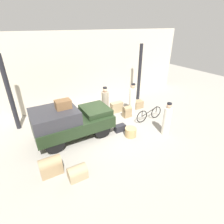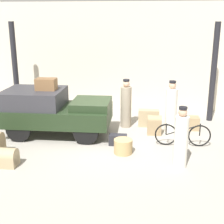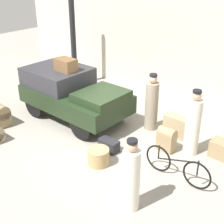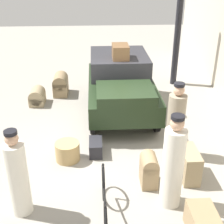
{
  "view_description": "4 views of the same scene",
  "coord_description": "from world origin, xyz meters",
  "px_view_note": "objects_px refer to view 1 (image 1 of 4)",
  "views": [
    {
      "loc": [
        -3.65,
        -6.4,
        4.85
      ],
      "look_at": [
        0.2,
        0.2,
        0.95
      ],
      "focal_mm": 28.0,
      "sensor_mm": 36.0,
      "label": 1
    },
    {
      "loc": [
        1.17,
        -9.28,
        3.77
      ],
      "look_at": [
        0.2,
        0.2,
        0.95
      ],
      "focal_mm": 50.0,
      "sensor_mm": 36.0,
      "label": 2
    },
    {
      "loc": [
        5.18,
        -5.56,
        4.7
      ],
      "look_at": [
        0.2,
        0.2,
        0.95
      ],
      "focal_mm": 50.0,
      "sensor_mm": 36.0,
      "label": 3
    },
    {
      "loc": [
        6.54,
        -0.18,
        4.09
      ],
      "look_at": [
        0.2,
        0.2,
        0.95
      ],
      "focal_mm": 50.0,
      "sensor_mm": 36.0,
      "label": 4
    }
  ],
  "objects_px": {
    "trunk_wicker_pale": "(77,173)",
    "suitcase_black_upright": "(138,104)",
    "conductor_in_dark_uniform": "(167,120)",
    "porter_lifting_near_truck": "(105,103)",
    "porter_carrying_trunk": "(132,100)",
    "suitcase_small_leather": "(51,166)",
    "bicycle": "(149,114)",
    "trunk_barrel_dark": "(127,111)",
    "trunk_large_brown": "(120,128)",
    "wicker_basket": "(131,132)",
    "trunk_on_truck_roof": "(63,104)",
    "truck": "(70,120)",
    "trunk_umber_medium": "(117,107)"
  },
  "relations": [
    {
      "from": "truck",
      "to": "bicycle",
      "type": "distance_m",
      "value": 4.34
    },
    {
      "from": "wicker_basket",
      "to": "trunk_wicker_pale",
      "type": "bearing_deg",
      "value": -159.64
    },
    {
      "from": "suitcase_small_leather",
      "to": "trunk_on_truck_roof",
      "type": "distance_m",
      "value": 2.61
    },
    {
      "from": "bicycle",
      "to": "trunk_wicker_pale",
      "type": "bearing_deg",
      "value": -158.68
    },
    {
      "from": "conductor_in_dark_uniform",
      "to": "suitcase_small_leather",
      "type": "relative_size",
      "value": 2.2
    },
    {
      "from": "suitcase_black_upright",
      "to": "suitcase_small_leather",
      "type": "bearing_deg",
      "value": -155.15
    },
    {
      "from": "porter_lifting_near_truck",
      "to": "conductor_in_dark_uniform",
      "type": "bearing_deg",
      "value": -62.35
    },
    {
      "from": "trunk_umber_medium",
      "to": "trunk_on_truck_roof",
      "type": "bearing_deg",
      "value": -161.74
    },
    {
      "from": "truck",
      "to": "conductor_in_dark_uniform",
      "type": "distance_m",
      "value": 4.54
    },
    {
      "from": "conductor_in_dark_uniform",
      "to": "suitcase_small_leather",
      "type": "bearing_deg",
      "value": 177.65
    },
    {
      "from": "porter_lifting_near_truck",
      "to": "trunk_barrel_dark",
      "type": "relative_size",
      "value": 2.59
    },
    {
      "from": "porter_lifting_near_truck",
      "to": "trunk_barrel_dark",
      "type": "bearing_deg",
      "value": -35.91
    },
    {
      "from": "conductor_in_dark_uniform",
      "to": "suitcase_small_leather",
      "type": "distance_m",
      "value": 5.41
    },
    {
      "from": "trunk_umber_medium",
      "to": "trunk_wicker_pale",
      "type": "bearing_deg",
      "value": -136.41
    },
    {
      "from": "porter_lifting_near_truck",
      "to": "suitcase_black_upright",
      "type": "relative_size",
      "value": 2.93
    },
    {
      "from": "conductor_in_dark_uniform",
      "to": "trunk_wicker_pale",
      "type": "distance_m",
      "value": 4.7
    },
    {
      "from": "trunk_wicker_pale",
      "to": "suitcase_small_leather",
      "type": "height_order",
      "value": "suitcase_small_leather"
    },
    {
      "from": "wicker_basket",
      "to": "porter_lifting_near_truck",
      "type": "height_order",
      "value": "porter_lifting_near_truck"
    },
    {
      "from": "bicycle",
      "to": "trunk_on_truck_roof",
      "type": "height_order",
      "value": "trunk_on_truck_roof"
    },
    {
      "from": "trunk_barrel_dark",
      "to": "trunk_umber_medium",
      "type": "distance_m",
      "value": 0.87
    },
    {
      "from": "wicker_basket",
      "to": "trunk_umber_medium",
      "type": "xyz_separation_m",
      "value": [
        0.76,
        2.52,
        0.1
      ]
    },
    {
      "from": "conductor_in_dark_uniform",
      "to": "suitcase_small_leather",
      "type": "height_order",
      "value": "conductor_in_dark_uniform"
    },
    {
      "from": "suitcase_black_upright",
      "to": "bicycle",
      "type": "bearing_deg",
      "value": -105.89
    },
    {
      "from": "suitcase_black_upright",
      "to": "trunk_on_truck_roof",
      "type": "xyz_separation_m",
      "value": [
        -4.9,
        -0.94,
        1.5
      ]
    },
    {
      "from": "porter_lifting_near_truck",
      "to": "trunk_on_truck_roof",
      "type": "relative_size",
      "value": 2.69
    },
    {
      "from": "porter_carrying_trunk",
      "to": "trunk_large_brown",
      "type": "height_order",
      "value": "porter_carrying_trunk"
    },
    {
      "from": "trunk_umber_medium",
      "to": "trunk_on_truck_roof",
      "type": "relative_size",
      "value": 1.14
    },
    {
      "from": "bicycle",
      "to": "porter_lifting_near_truck",
      "type": "relative_size",
      "value": 0.98
    },
    {
      "from": "bicycle",
      "to": "suitcase_small_leather",
      "type": "height_order",
      "value": "bicycle"
    },
    {
      "from": "truck",
      "to": "suitcase_black_upright",
      "type": "distance_m",
      "value": 4.84
    },
    {
      "from": "porter_lifting_near_truck",
      "to": "suitcase_small_leather",
      "type": "distance_m",
      "value": 4.77
    },
    {
      "from": "truck",
      "to": "trunk_barrel_dark",
      "type": "distance_m",
      "value": 3.46
    },
    {
      "from": "bicycle",
      "to": "conductor_in_dark_uniform",
      "type": "relative_size",
      "value": 1.04
    },
    {
      "from": "wicker_basket",
      "to": "trunk_on_truck_roof",
      "type": "xyz_separation_m",
      "value": [
        -2.66,
        1.39,
        1.52
      ]
    },
    {
      "from": "porter_carrying_trunk",
      "to": "wicker_basket",
      "type": "bearing_deg",
      "value": -127.45
    },
    {
      "from": "porter_carrying_trunk",
      "to": "trunk_barrel_dark",
      "type": "distance_m",
      "value": 0.79
    },
    {
      "from": "wicker_basket",
      "to": "trunk_on_truck_roof",
      "type": "distance_m",
      "value": 3.37
    },
    {
      "from": "conductor_in_dark_uniform",
      "to": "porter_carrying_trunk",
      "type": "xyz_separation_m",
      "value": [
        -0.05,
        2.67,
        0.08
      ]
    },
    {
      "from": "bicycle",
      "to": "trunk_wicker_pale",
      "type": "xyz_separation_m",
      "value": [
        -4.88,
        -1.91,
        -0.13
      ]
    },
    {
      "from": "wicker_basket",
      "to": "trunk_large_brown",
      "type": "relative_size",
      "value": 0.98
    },
    {
      "from": "truck",
      "to": "trunk_barrel_dark",
      "type": "xyz_separation_m",
      "value": [
        3.41,
        0.28,
        -0.52
      ]
    },
    {
      "from": "bicycle",
      "to": "suitcase_black_upright",
      "type": "height_order",
      "value": "bicycle"
    },
    {
      "from": "porter_carrying_trunk",
      "to": "trunk_on_truck_roof",
      "type": "height_order",
      "value": "trunk_on_truck_roof"
    },
    {
      "from": "trunk_wicker_pale",
      "to": "bicycle",
      "type": "bearing_deg",
      "value": 21.32
    },
    {
      "from": "porter_carrying_trunk",
      "to": "suitcase_black_upright",
      "type": "height_order",
      "value": "porter_carrying_trunk"
    },
    {
      "from": "porter_lifting_near_truck",
      "to": "porter_carrying_trunk",
      "type": "xyz_separation_m",
      "value": [
        1.58,
        -0.44,
        0.03
      ]
    },
    {
      "from": "trunk_wicker_pale",
      "to": "suitcase_black_upright",
      "type": "xyz_separation_m",
      "value": [
        5.33,
        3.48,
        0.0
      ]
    },
    {
      "from": "porter_carrying_trunk",
      "to": "conductor_in_dark_uniform",
      "type": "bearing_deg",
      "value": -88.91
    },
    {
      "from": "trunk_large_brown",
      "to": "trunk_on_truck_roof",
      "type": "relative_size",
      "value": 0.85
    },
    {
      "from": "trunk_barrel_dark",
      "to": "trunk_large_brown",
      "type": "height_order",
      "value": "trunk_barrel_dark"
    }
  ]
}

